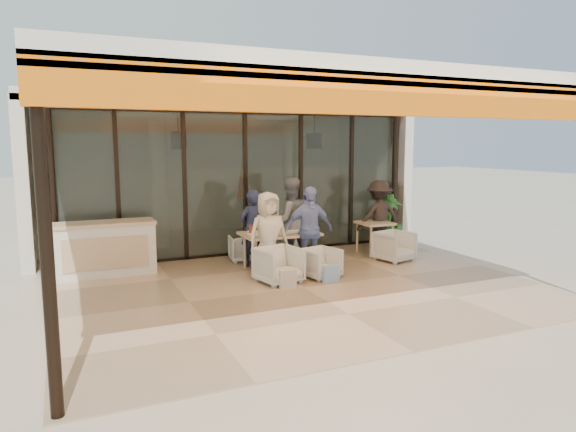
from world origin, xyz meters
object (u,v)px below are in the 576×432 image
chair_far_left (244,247)px  diner_cream (268,235)px  potted_palm (387,219)px  chair_near_left (279,264)px  side_chair (394,245)px  standing_woman (379,217)px  dining_table (279,235)px  chair_near_right (321,262)px  host_counter (105,249)px  side_table (375,227)px  diner_periwinkle (309,230)px  diner_grey (290,220)px  diner_navy (252,229)px  chair_far_right (280,242)px

chair_far_left → diner_cream: (0.00, -1.40, 0.50)m
potted_palm → chair_near_left: bearing=-151.5°
side_chair → chair_far_left: bearing=140.9°
standing_woman → potted_palm: standing_woman is taller
dining_table → chair_near_right: 1.11m
potted_palm → diner_cream: bearing=-157.9°
host_counter → side_table: 5.71m
diner_periwinkle → dining_table: bearing=135.4°
dining_table → chair_near_left: bearing=-113.4°
diner_grey → side_chair: size_ratio=2.52×
diner_periwinkle → chair_near_right: bearing=-87.7°
chair_near_left → side_chair: 2.96m
diner_grey → potted_palm: diner_grey is taller
diner_navy → standing_woman: 3.13m
diner_navy → diner_periwinkle: bearing=114.6°
chair_far_right → chair_far_left: bearing=-13.8°
host_counter → chair_near_right: host_counter is taller
host_counter → side_table: size_ratio=2.48×
dining_table → diner_grey: diner_grey is taller
diner_cream → diner_periwinkle: size_ratio=0.96×
diner_cream → side_table: 3.03m
dining_table → standing_woman: 2.78m
dining_table → diner_cream: (-0.41, -0.46, 0.12)m
host_counter → side_table: host_counter is taller
chair_far_left → host_counter: bearing=10.3°
diner_navy → side_table: bearing=160.3°
chair_far_left → side_chair: size_ratio=0.86×
diner_navy → side_chair: bearing=145.9°
host_counter → diner_periwinkle: bearing=-19.5°
standing_woman → chair_near_left: bearing=27.7°
chair_far_left → side_table: 2.98m
diner_cream → diner_periwinkle: 0.84m
diner_grey → diner_cream: size_ratio=1.12×
chair_near_left → diner_grey: 1.72m
diner_grey → diner_cream: bearing=47.0°
diner_navy → side_chair: diner_navy is taller
host_counter → potted_palm: bearing=1.8°
chair_far_left → standing_woman: bearing=-178.8°
chair_near_right → standing_woman: standing_woman is taller
side_table → chair_near_right: bearing=-147.1°
chair_far_left → side_table: size_ratio=0.82×
standing_woman → dining_table: bearing=13.6°
chair_near_left → potted_palm: bearing=17.0°
dining_table → chair_far_right: (0.43, 0.94, -0.34)m
host_counter → standing_woman: bearing=-2.5°
chair_far_left → chair_near_left: size_ratio=0.84×
chair_far_right → diner_cream: 1.70m
side_chair → host_counter: bearing=153.3°
chair_far_right → potted_palm: size_ratio=0.52×
chair_far_left → diner_periwinkle: size_ratio=0.36×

